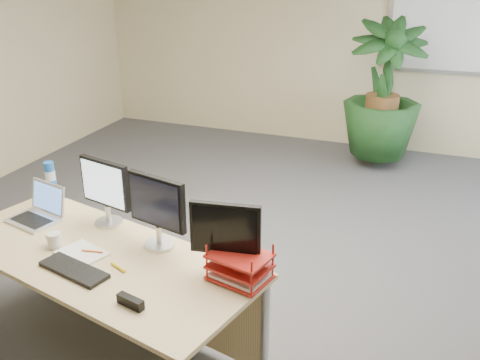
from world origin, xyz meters
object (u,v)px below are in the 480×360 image
at_px(desk, 114,269).
at_px(monitor_left, 105,188).
at_px(monitor_right, 157,207).
at_px(laptop, 39,211).
at_px(floor_plant, 382,108).

height_order(desk, monitor_left, monitor_left).
relative_size(desk, monitor_left, 4.82).
distance_m(desk, monitor_right, 0.53).
height_order(monitor_right, laptop, monitor_right).
bearing_deg(desk, laptop, 166.94).
bearing_deg(monitor_right, desk, -157.49).
height_order(desk, floor_plant, floor_plant).
distance_m(monitor_left, monitor_right, 0.49).
xyz_separation_m(desk, floor_plant, (1.16, 4.07, 0.13)).
bearing_deg(monitor_left, floor_plant, 70.49).
xyz_separation_m(floor_plant, monitor_right, (-0.88, -3.95, 0.30)).
bearing_deg(floor_plant, monitor_left, -109.51).
xyz_separation_m(monitor_left, laptop, (-0.48, -0.11, -0.20)).
xyz_separation_m(monitor_right, laptop, (-0.95, 0.04, -0.21)).
relative_size(monitor_left, monitor_right, 0.97).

